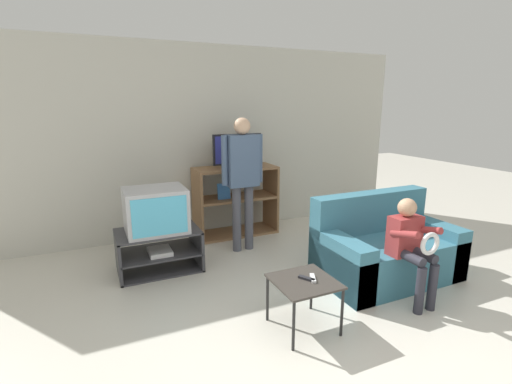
{
  "coord_description": "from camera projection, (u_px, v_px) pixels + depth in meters",
  "views": [
    {
      "loc": [
        -1.43,
        -1.67,
        1.82
      ],
      "look_at": [
        0.16,
        1.83,
        0.9
      ],
      "focal_mm": 26.0,
      "sensor_mm": 36.0,
      "label": 1
    }
  ],
  "objects": [
    {
      "name": "couch",
      "position": [
        385.0,
        250.0,
        3.95
      ],
      "size": [
        1.45,
        0.82,
        0.87
      ],
      "color": "teal",
      "rests_on": "ground_plane"
    },
    {
      "name": "person_seated_child",
      "position": [
        411.0,
        242.0,
        3.39
      ],
      "size": [
        0.33,
        0.43,
        0.98
      ],
      "color": "#2D2D38",
      "rests_on": "ground_plane"
    },
    {
      "name": "remote_control_black",
      "position": [
        307.0,
        279.0,
        3.0
      ],
      "size": [
        0.1,
        0.14,
        0.02
      ],
      "primitive_type": "cube",
      "rotation": [
        0.0,
        0.0,
        0.53
      ],
      "color": "#232328",
      "rests_on": "snack_table"
    },
    {
      "name": "media_shelf",
      "position": [
        236.0,
        200.0,
        5.22
      ],
      "size": [
        1.14,
        0.48,
        0.97
      ],
      "color": "#8E6642",
      "rests_on": "ground_plane"
    },
    {
      "name": "remote_control_white",
      "position": [
        313.0,
        278.0,
        3.01
      ],
      "size": [
        0.09,
        0.15,
        0.02
      ],
      "primitive_type": "cube",
      "rotation": [
        0.0,
        0.0,
        -0.44
      ],
      "color": "silver",
      "rests_on": "snack_table"
    },
    {
      "name": "ground_plane",
      "position": [
        348.0,
        383.0,
        2.47
      ],
      "size": [
        18.0,
        18.0,
        0.0
      ],
      "primitive_type": "plane",
      "color": "beige"
    },
    {
      "name": "person_standing_adult",
      "position": [
        242.0,
        172.0,
        4.52
      ],
      "size": [
        0.53,
        0.2,
        1.66
      ],
      "color": "#4C4C56",
      "rests_on": "ground_plane"
    },
    {
      "name": "snack_table",
      "position": [
        304.0,
        286.0,
        3.0
      ],
      "size": [
        0.49,
        0.49,
        0.43
      ],
      "color": "#38332D",
      "rests_on": "ground_plane"
    },
    {
      "name": "wall_back",
      "position": [
        200.0,
        142.0,
        5.15
      ],
      "size": [
        6.4,
        0.06,
        2.6
      ],
      "color": "beige",
      "rests_on": "ground_plane"
    },
    {
      "name": "television_main",
      "position": [
        156.0,
        210.0,
        4.0
      ],
      "size": [
        0.64,
        0.53,
        0.48
      ],
      "color": "#B2B2B7",
      "rests_on": "tv_stand"
    },
    {
      "name": "tv_stand",
      "position": [
        159.0,
        251.0,
        4.12
      ],
      "size": [
        0.89,
        0.58,
        0.46
      ],
      "color": "#38383D",
      "rests_on": "ground_plane"
    },
    {
      "name": "television_flat",
      "position": [
        237.0,
        151.0,
        5.06
      ],
      "size": [
        0.7,
        0.2,
        0.46
      ],
      "color": "black",
      "rests_on": "media_shelf"
    }
  ]
}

